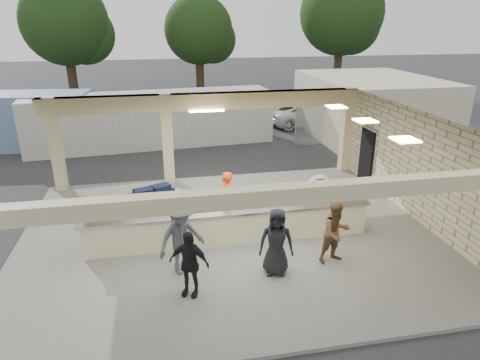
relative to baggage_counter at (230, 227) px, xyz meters
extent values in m
plane|color=#2D2D30|center=(0.00, 0.50, -0.59)|extent=(120.00, 120.00, 0.00)
cube|color=slate|center=(0.00, 0.50, -0.54)|extent=(12.00, 10.00, 0.10)
cube|color=#C5B584|center=(0.00, 0.50, 2.91)|extent=(12.00, 10.00, 0.02)
cube|color=beige|center=(6.00, 0.50, 1.16)|extent=(0.02, 10.00, 3.50)
cube|color=black|center=(5.94, 3.70, 0.56)|extent=(0.10, 0.95, 2.10)
cube|color=#C5B584|center=(0.00, 5.25, 2.61)|extent=(12.00, 0.50, 0.60)
cube|color=#C5B584|center=(0.00, -4.35, 2.76)|extent=(12.00, 0.30, 0.30)
cube|color=#C5B584|center=(-5.50, 5.25, 1.21)|extent=(0.40, 0.40, 3.50)
cube|color=#C5B584|center=(-1.50, 5.25, 1.21)|extent=(0.40, 0.40, 3.50)
cube|color=#C5B584|center=(5.80, 5.30, 1.21)|extent=(0.40, 0.40, 3.50)
cube|color=white|center=(0.00, 5.00, 2.29)|extent=(1.30, 0.12, 0.06)
cube|color=#FFEABF|center=(3.80, 2.00, 2.88)|extent=(0.55, 0.55, 0.04)
cube|color=#FFEABF|center=(3.80, 0.00, 2.88)|extent=(0.55, 0.55, 0.04)
cube|color=#FFEABF|center=(3.80, -2.00, 2.88)|extent=(0.55, 0.55, 0.04)
cube|color=beige|center=(0.00, 0.00, -0.04)|extent=(8.00, 0.50, 0.90)
cube|color=#B7B7BC|center=(0.00, 0.00, 0.46)|extent=(8.20, 0.58, 0.06)
cube|color=white|center=(-2.19, 1.22, 0.07)|extent=(2.60, 1.94, 0.11)
cylinder|color=black|center=(-2.95, 0.49, -0.30)|extent=(0.20, 0.39, 0.37)
cylinder|color=black|center=(-3.22, 1.47, -0.30)|extent=(0.20, 0.39, 0.37)
cylinder|color=black|center=(-1.16, 0.97, -0.30)|extent=(0.20, 0.39, 0.37)
cylinder|color=black|center=(-1.43, 1.95, -0.30)|extent=(0.20, 0.39, 0.37)
cube|color=white|center=(-2.37, 1.89, 0.25)|extent=(2.25, 0.64, 0.28)
cube|color=white|center=(-2.01, 0.55, 0.25)|extent=(2.25, 0.64, 0.28)
cube|color=black|center=(-2.84, 0.76, 0.24)|extent=(0.61, 0.48, 0.24)
cube|color=black|center=(-2.21, 0.93, 0.24)|extent=(0.61, 0.48, 0.24)
cube|color=black|center=(-1.58, 1.09, 0.24)|extent=(0.61, 0.48, 0.24)
cube|color=black|center=(-2.98, 1.29, 0.24)|extent=(0.61, 0.48, 0.24)
cube|color=black|center=(-2.35, 1.46, 0.24)|extent=(0.61, 0.48, 0.24)
cube|color=black|center=(-1.73, 1.63, 0.24)|extent=(0.61, 0.48, 0.24)
cube|color=black|center=(-2.68, 0.90, 0.49)|extent=(0.61, 0.48, 0.24)
cube|color=black|center=(-2.10, 1.24, 0.49)|extent=(0.61, 0.48, 0.24)
cube|color=black|center=(-1.70, 1.54, 0.49)|extent=(0.61, 0.48, 0.24)
cube|color=black|center=(-2.62, 1.39, 0.49)|extent=(0.61, 0.48, 0.24)
cube|color=black|center=(-2.37, 1.17, 0.74)|extent=(0.61, 0.48, 0.24)
cube|color=black|center=(-1.86, 1.40, 0.74)|extent=(0.61, 0.48, 0.24)
cube|color=#590F0C|center=(-2.90, 0.64, 0.24)|extent=(0.61, 0.48, 0.24)
cube|color=black|center=(-1.46, 1.70, 0.24)|extent=(0.61, 0.48, 0.24)
cube|color=black|center=(-2.29, 1.58, 0.49)|extent=(0.61, 0.48, 0.24)
cylinder|color=white|center=(3.49, 2.08, 0.07)|extent=(0.97, 0.57, 0.92)
cylinder|color=black|center=(3.49, 2.08, 0.07)|extent=(0.88, 0.58, 0.82)
cube|color=white|center=(3.19, 2.08, -0.33)|extent=(0.06, 0.51, 0.31)
cube|color=white|center=(3.80, 2.08, -0.33)|extent=(0.06, 0.51, 0.31)
imported|color=#FF4A0D|center=(0.04, 1.01, 0.40)|extent=(0.64, 0.73, 1.77)
imported|color=brown|center=(2.51, -1.53, 0.35)|extent=(0.87, 0.51, 1.68)
imported|color=black|center=(-1.34, -2.25, 0.32)|extent=(1.01, 0.71, 1.62)
imported|color=#49494E|center=(-1.44, -1.28, 0.48)|extent=(1.31, 0.96, 1.93)
imported|color=black|center=(0.84, -1.77, 0.38)|extent=(0.91, 0.53, 1.74)
imported|color=white|center=(7.03, 13.61, 0.07)|extent=(4.91, 2.93, 1.32)
imported|color=white|center=(12.93, 14.84, 0.16)|extent=(4.86, 2.13, 1.50)
imported|color=black|center=(6.04, 15.02, 0.20)|extent=(5.00, 3.11, 1.57)
cube|color=silver|center=(-2.06, 11.06, 0.72)|extent=(12.26, 3.53, 2.62)
cylinder|color=gray|center=(5.00, 9.50, 0.41)|extent=(0.06, 0.06, 2.00)
cylinder|color=gray|center=(7.00, 9.50, 0.41)|extent=(0.06, 0.06, 2.00)
cylinder|color=gray|center=(9.00, 9.50, 0.41)|extent=(0.06, 0.06, 2.00)
cylinder|color=gray|center=(11.00, 9.50, 0.41)|extent=(0.06, 0.06, 2.00)
cylinder|color=gray|center=(13.00, 9.50, 0.41)|extent=(0.06, 0.06, 2.00)
cylinder|color=gray|center=(15.00, 9.50, 0.41)|extent=(0.06, 0.06, 2.00)
cube|color=gray|center=(11.00, 9.50, 0.41)|extent=(12.00, 0.02, 2.00)
cylinder|color=gray|center=(11.00, 9.50, 1.41)|extent=(12.00, 0.05, 0.05)
cylinder|color=#382619|center=(-8.00, 24.50, 1.66)|extent=(0.70, 0.70, 4.50)
sphere|color=black|center=(-8.00, 24.50, 5.26)|extent=(6.30, 6.30, 6.30)
sphere|color=black|center=(-6.80, 25.10, 4.36)|extent=(4.50, 4.50, 4.50)
cylinder|color=#382619|center=(2.00, 26.50, 1.41)|extent=(0.70, 0.70, 4.00)
sphere|color=black|center=(2.00, 26.50, 4.61)|extent=(5.60, 5.60, 5.60)
sphere|color=black|center=(3.20, 27.10, 3.81)|extent=(4.00, 4.00, 4.00)
cylinder|color=#382619|center=(14.00, 25.50, 1.91)|extent=(0.70, 0.70, 5.00)
sphere|color=black|center=(14.00, 25.50, 5.91)|extent=(7.00, 7.00, 7.00)
sphere|color=black|center=(15.20, 26.10, 4.91)|extent=(5.00, 5.00, 5.00)
cube|color=beige|center=(9.50, 10.50, 1.01)|extent=(6.00, 8.00, 3.20)
camera|label=1|loc=(-1.81, -10.68, 5.53)|focal=32.00mm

